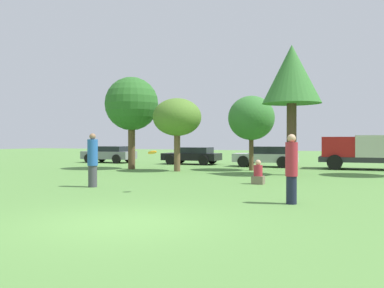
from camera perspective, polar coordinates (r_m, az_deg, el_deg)
ground_plane at (r=9.05m, az=-9.50°, el=-10.43°), size 120.00×120.00×0.00m
person_thrower at (r=15.76m, az=-13.34°, el=-2.13°), size 0.38×0.38×1.96m
person_catcher at (r=11.60m, az=13.35°, el=-3.25°), size 0.33×0.33×1.88m
frisbee at (r=13.76m, az=-5.41°, el=-1.14°), size 0.30×0.29×0.15m
bystander_sitting at (r=16.61m, az=8.95°, el=-4.08°), size 0.46×0.38×0.95m
tree_0 at (r=25.14m, az=-8.21°, el=5.35°), size 3.15×3.15×5.44m
tree_1 at (r=23.12m, az=-2.04°, el=3.59°), size 2.68×2.68×4.02m
tree_2 at (r=23.95m, az=8.05°, el=3.49°), size 2.61×2.61×4.21m
tree_3 at (r=21.34m, az=13.37°, el=8.95°), size 2.88×2.88×6.38m
parked_car_grey at (r=32.51m, az=-11.11°, el=-1.32°), size 4.00×2.19×1.24m
parked_car_black at (r=29.71m, az=0.09°, el=-1.51°), size 4.06×2.27×1.20m
parked_car_silver at (r=27.38m, az=10.10°, el=-1.60°), size 4.08×2.22×1.30m
delivery_truck_red at (r=26.58m, az=23.44°, el=-0.71°), size 6.20×2.79×1.99m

